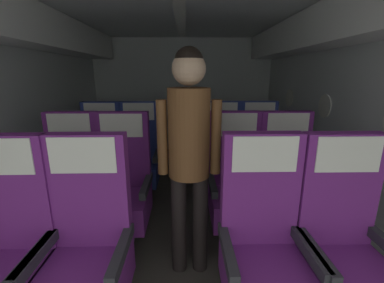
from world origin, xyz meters
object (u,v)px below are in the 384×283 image
at_px(seat_c_right_aisle, 259,157).
at_px(seat_a_left_aisle, 86,255).
at_px(seat_b_right_window, 235,188).
at_px(seat_a_left_window, 5,258).
at_px(seat_b_left_window, 72,189).
at_px(seat_c_left_aisle, 140,159).
at_px(seat_a_right_window, 263,253).
at_px(seat_b_left_aisle, 123,190).
at_px(seat_c_left_window, 101,159).
at_px(seat_c_right_window, 222,158).
at_px(seat_b_right_aisle, 286,188).
at_px(seat_a_right_aisle, 344,253).
at_px(flight_attendant, 189,143).

bearing_deg(seat_c_right_aisle, seat_a_left_aisle, -130.32).
bearing_deg(seat_b_right_window, seat_a_left_window, -149.00).
xyz_separation_m(seat_b_left_window, seat_c_left_aisle, (0.44, 0.82, 0.00)).
relative_size(seat_a_right_window, seat_b_left_aisle, 1.00).
distance_m(seat_a_left_window, seat_b_left_aisle, 0.95).
relative_size(seat_b_left_aisle, seat_c_left_aisle, 1.00).
distance_m(seat_a_left_window, seat_c_right_aisle, 2.51).
distance_m(seat_c_left_window, seat_c_right_window, 1.42).
bearing_deg(seat_b_left_window, seat_a_left_window, -89.58).
height_order(seat_b_right_aisle, seat_b_right_window, same).
distance_m(seat_b_right_window, seat_c_right_window, 0.84).
distance_m(seat_a_right_aisle, seat_c_right_aisle, 1.70).
xyz_separation_m(seat_a_left_window, seat_b_right_window, (1.42, 0.85, 0.00)).
bearing_deg(seat_c_left_aisle, seat_c_right_window, 1.32).
xyz_separation_m(seat_a_right_window, seat_c_right_aisle, (0.44, 1.68, 0.00)).
bearing_deg(seat_a_right_window, seat_a_right_aisle, -1.96).
bearing_deg(seat_c_left_window, seat_c_right_aisle, 0.67).
distance_m(seat_b_left_aisle, seat_c_right_aisle, 1.66).
xyz_separation_m(seat_a_left_aisle, seat_c_right_aisle, (1.42, 1.68, 0.00)).
relative_size(seat_a_left_window, seat_a_left_aisle, 1.00).
height_order(seat_a_right_window, seat_c_right_aisle, same).
relative_size(seat_b_right_aisle, seat_c_right_aisle, 1.00).
bearing_deg(seat_a_left_window, seat_c_right_aisle, 42.37).
xyz_separation_m(seat_b_left_aisle, seat_c_right_aisle, (1.42, 0.86, 0.00)).
xyz_separation_m(seat_a_right_aisle, seat_c_left_aisle, (-1.43, 1.68, 0.00)).
height_order(seat_a_left_aisle, flight_attendant, flight_attendant).
relative_size(seat_a_left_aisle, seat_b_left_aisle, 1.00).
bearing_deg(seat_a_right_window, seat_a_left_window, -179.58).
bearing_deg(flight_attendant, seat_a_right_window, -33.84).
height_order(seat_a_left_aisle, seat_c_right_aisle, same).
distance_m(seat_a_right_window, seat_c_left_window, 2.19).
bearing_deg(seat_a_right_aisle, seat_b_left_window, 155.26).
bearing_deg(seat_c_left_window, seat_b_right_aisle, -23.98).
bearing_deg(seat_c_right_window, seat_b_right_window, -89.81).
height_order(seat_a_left_window, seat_b_left_window, same).
relative_size(seat_a_left_window, seat_c_right_window, 1.00).
xyz_separation_m(seat_b_left_window, seat_c_left_window, (-0.00, 0.82, 0.00)).
height_order(seat_b_left_aisle, flight_attendant, flight_attendant).
distance_m(seat_a_right_aisle, seat_b_right_window, 0.97).
bearing_deg(seat_c_left_aisle, seat_b_right_aisle, -30.34).
bearing_deg(seat_c_left_window, seat_a_left_window, -89.67).
xyz_separation_m(seat_b_left_window, seat_b_left_aisle, (0.45, -0.02, 0.00)).
height_order(seat_a_right_window, flight_attendant, flight_attendant).
bearing_deg(seat_b_left_aisle, seat_c_left_window, 118.32).
bearing_deg(seat_b_right_aisle, seat_b_left_window, 179.49).
xyz_separation_m(seat_a_right_window, seat_c_right_window, (-0.00, 1.68, 0.00)).
bearing_deg(seat_a_left_aisle, seat_b_right_window, 40.37).
bearing_deg(seat_c_left_aisle, seat_a_right_window, -59.61).
height_order(seat_b_left_aisle, seat_b_right_window, same).
xyz_separation_m(seat_a_left_window, seat_c_right_aisle, (1.86, 1.69, 0.00)).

